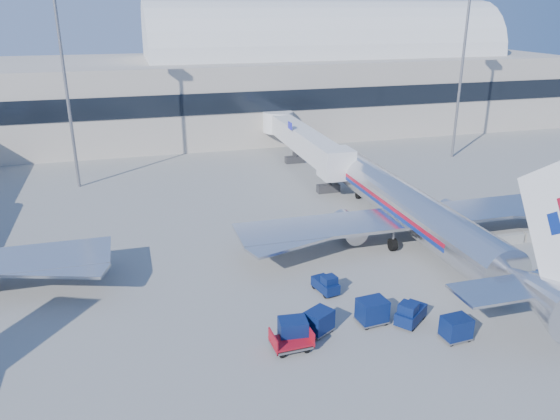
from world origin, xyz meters
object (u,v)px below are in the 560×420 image
object	(u,v)px
airliner_main	(416,212)
mast_west	(62,57)
barrier_mid	(539,235)
tug_lead	(410,313)
mast_east	(464,48)
cart_open_red	(292,343)
cart_train_a	(372,311)
cart_train_c	(293,330)
tug_right	(514,267)
tug_left	(326,284)
jetbridge_near	(300,138)
barrier_near	(508,239)
cart_solo_near	(456,328)
cart_solo_far	(552,285)
cart_train_b	(319,321)

from	to	relation	value
airliner_main	mast_west	size ratio (longest dim) A/B	1.65
barrier_mid	tug_lead	size ratio (longest dim) A/B	1.06
mast_east	cart_open_red	bearing A→B (deg)	-132.82
barrier_mid	cart_train_a	distance (m)	22.34
tug_lead	cart_train_c	distance (m)	8.20
mast_west	tug_right	size ratio (longest dim) A/B	10.14
tug_right	tug_left	distance (m)	15.37
jetbridge_near	cart_train_a	bearing A→B (deg)	-100.38
jetbridge_near	tug_left	distance (m)	33.94
tug_lead	airliner_main	bearing A→B (deg)	21.97
barrier_near	cart_solo_near	xyz separation A→B (m)	(-12.96, -11.94, 0.40)
barrier_mid	cart_train_c	distance (m)	27.96
cart_train_c	cart_open_red	bearing A→B (deg)	-107.34
cart_solo_near	barrier_mid	bearing A→B (deg)	31.70
cart_solo_near	cart_solo_far	size ratio (longest dim) A/B	0.79
cart_train_a	cart_solo_near	distance (m)	5.39
airliner_main	tug_right	distance (m)	9.28
mast_west	barrier_mid	world-z (taller)	mast_west
jetbridge_near	cart_train_c	bearing A→B (deg)	-108.29
cart_open_red	tug_lead	bearing A→B (deg)	2.00
tug_left	tug_right	bearing A→B (deg)	-107.08
cart_train_b	cart_open_red	size ratio (longest dim) A/B	0.88
barrier_near	cart_open_red	world-z (taller)	barrier_near
cart_solo_near	cart_open_red	distance (m)	10.52
tug_left	cart_open_red	bearing A→B (deg)	131.64
mast_west	barrier_near	bearing A→B (deg)	-36.38
tug_left	cart_solo_far	bearing A→B (deg)	-120.08
jetbridge_near	cart_train_c	size ratio (longest dim) A/B	13.92
mast_east	jetbridge_near	bearing A→B (deg)	177.93
mast_east	cart_solo_far	size ratio (longest dim) A/B	9.35
mast_west	cart_train_c	world-z (taller)	mast_west
airliner_main	cart_open_red	size ratio (longest dim) A/B	14.54
barrier_mid	cart_train_c	bearing A→B (deg)	-160.35
jetbridge_near	mast_west	distance (m)	29.67
mast_east	cart_open_red	xyz separation A→B (m)	(-35.32, -38.12, -14.32)
airliner_main	cart_open_red	bearing A→B (deg)	-140.52
cart_solo_near	cart_train_a	bearing A→B (deg)	138.56
barrier_near	mast_east	bearing A→B (deg)	66.80
cart_train_a	barrier_near	bearing A→B (deg)	20.92
tug_left	cart_solo_far	xyz separation A→B (m)	(15.63, -5.07, 0.30)
mast_east	tug_left	distance (m)	46.54
barrier_near	cart_train_a	distance (m)	19.35
cart_train_b	cart_open_red	xyz separation A→B (m)	(-2.25, -1.31, -0.37)
cart_train_b	cart_open_red	world-z (taller)	cart_train_b
airliner_main	jetbridge_near	xyz separation A→B (m)	(-2.40, 26.30, 1.00)
cart_train_a	cart_train_c	xyz separation A→B (m)	(-5.75, -0.70, -0.06)
mast_east	barrier_near	bearing A→B (deg)	-113.20
barrier_near	tug_left	xyz separation A→B (m)	(-18.78, -3.92, 0.24)
mast_east	barrier_near	size ratio (longest dim) A/B	7.53
mast_west	cart_train_b	world-z (taller)	mast_west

